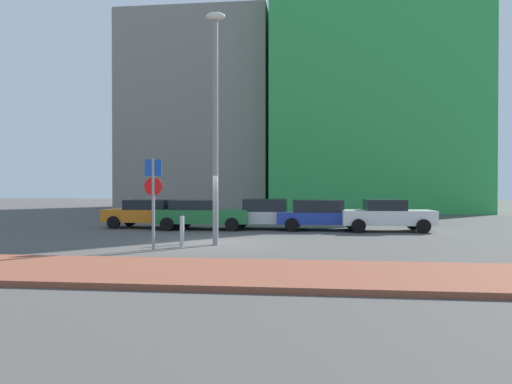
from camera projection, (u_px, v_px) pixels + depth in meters
ground_plane at (212, 244)px, 17.77m from camera, size 120.00×120.00×0.00m
sidewalk_brick at (159, 272)px, 11.59m from camera, size 40.00×3.61×0.14m
parked_car_orange at (150, 213)px, 24.40m from camera, size 4.72×2.29×1.43m
parked_car_green at (200, 214)px, 23.54m from camera, size 4.64×2.20×1.43m
parked_car_silver at (266, 214)px, 23.67m from camera, size 4.12×2.19×1.49m
parked_car_blue at (321, 214)px, 23.18m from camera, size 4.51×2.21×1.46m
parked_car_white at (386, 215)px, 22.52m from camera, size 4.34×2.15×1.50m
parking_sign_post at (153, 192)px, 16.08m from camera, size 0.60×0.11×3.05m
parking_meter at (216, 218)px, 17.65m from camera, size 0.18×0.14×1.46m
street_lamp at (215, 111)px, 17.23m from camera, size 0.70×0.36×8.35m
traffic_bollard_near at (181, 230)px, 17.49m from camera, size 0.14×0.14×1.09m
traffic_bollard_mid at (182, 231)px, 16.78m from camera, size 0.15×0.15×1.08m
building_colorful_midrise at (368, 52)px, 44.74m from camera, size 16.93×17.26×29.18m
building_under_construction at (202, 117)px, 46.24m from camera, size 13.35×10.89×17.60m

